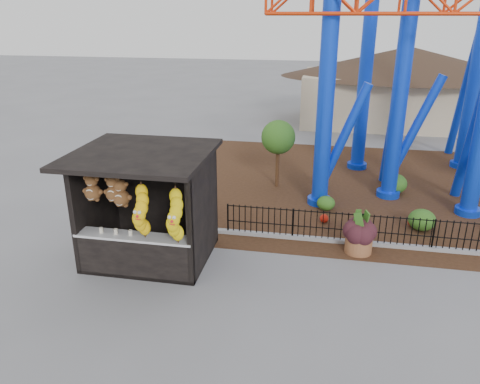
% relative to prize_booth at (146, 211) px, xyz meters
% --- Properties ---
extents(ground, '(120.00, 120.00, 0.00)m').
position_rel_prize_booth_xyz_m(ground, '(2.97, -0.92, -1.51)').
color(ground, slate).
rests_on(ground, ground).
extents(mulch_bed, '(18.00, 12.00, 0.02)m').
position_rel_prize_booth_xyz_m(mulch_bed, '(6.97, 7.08, -1.51)').
color(mulch_bed, '#331E11').
rests_on(mulch_bed, ground).
extents(curb, '(18.00, 0.18, 0.12)m').
position_rel_prize_booth_xyz_m(curb, '(6.97, 2.08, -1.45)').
color(curb, gray).
rests_on(curb, ground).
extents(prize_booth, '(3.50, 3.40, 3.12)m').
position_rel_prize_booth_xyz_m(prize_booth, '(0.00, 0.00, 0.00)').
color(prize_booth, black).
rests_on(prize_booth, ground).
extents(picket_fence, '(12.20, 0.06, 1.00)m').
position_rel_prize_booth_xyz_m(picket_fence, '(7.87, 2.08, -1.01)').
color(picket_fence, black).
rests_on(picket_fence, ground).
extents(roller_coaster, '(11.00, 6.37, 10.82)m').
position_rel_prize_booth_xyz_m(roller_coaster, '(8.09, 7.31, 4.93)').
color(roller_coaster, '#0D39DF').
rests_on(roller_coaster, ground).
extents(terracotta_planter, '(0.85, 0.85, 0.55)m').
position_rel_prize_booth_xyz_m(terracotta_planter, '(5.69, 1.60, -1.24)').
color(terracotta_planter, brown).
rests_on(terracotta_planter, ground).
extents(planter_foliage, '(0.70, 0.70, 0.64)m').
position_rel_prize_booth_xyz_m(planter_foliage, '(5.69, 1.60, -0.65)').
color(planter_foliage, black).
rests_on(planter_foliage, terracotta_planter).
extents(potted_plant, '(0.87, 0.81, 0.80)m').
position_rel_prize_booth_xyz_m(potted_plant, '(5.69, 1.61, -1.11)').
color(potted_plant, '#265B1A').
rests_on(potted_plant, ground).
extents(landscaping, '(8.25, 4.09, 0.75)m').
position_rel_prize_booth_xyz_m(landscaping, '(7.85, 5.11, -1.19)').
color(landscaping, '#2C581A').
rests_on(landscaping, mulch_bed).
extents(pavilion, '(15.00, 15.00, 4.80)m').
position_rel_prize_booth_xyz_m(pavilion, '(8.97, 19.08, 1.55)').
color(pavilion, '#BFAD8C').
rests_on(pavilion, ground).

